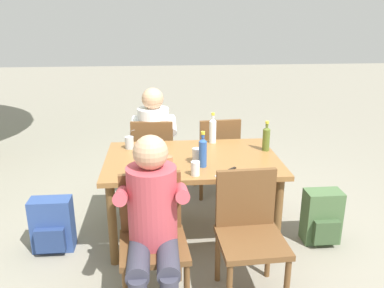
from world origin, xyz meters
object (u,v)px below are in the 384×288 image
person_in_white_shirt (154,136)px  cup_glass (197,155)px  bottle_olive (266,138)px  bottle_amber (140,159)px  cup_terracotta (168,162)px  cup_white (195,168)px  chair_near_left (152,232)px  person_in_plaid_shirt (152,218)px  backpack_by_near_side (322,218)px  cup_steel (129,143)px  chair_far_left (154,154)px  chair_far_right (217,152)px  backpack_by_far_side (52,226)px  table_knife (227,171)px  dining_table (192,168)px  chair_near_right (249,228)px  bottle_clear (213,130)px  bottle_blue (203,152)px

person_in_white_shirt → cup_glass: 1.05m
bottle_olive → bottle_amber: bearing=-158.9°
cup_terracotta → cup_white: 0.26m
chair_near_left → cup_glass: bearing=61.7°
chair_near_left → cup_glass: (0.36, 0.68, 0.29)m
person_in_plaid_shirt → backpack_by_near_side: 1.62m
cup_steel → cup_white: (0.53, -0.66, 0.00)m
chair_far_left → cup_terracotta: chair_far_left is taller
chair_far_right → bottle_olive: bottle_olive is taller
bottle_amber → cup_steel: bearing=101.9°
backpack_by_far_side → table_knife: bearing=-7.5°
chair_far_right → cup_steel: bearing=-150.7°
cup_white → bottle_amber: bearing=167.9°
cup_steel → backpack_by_near_side: cup_steel is taller
cup_glass → backpack_by_far_side: size_ratio=0.24×
table_knife → dining_table: bearing=125.5°
bottle_amber → table_knife: 0.67m
chair_far_right → bottle_amber: size_ratio=3.40×
chair_near_right → cup_steel: size_ratio=7.98×
chair_near_left → bottle_olive: bearing=41.9°
bottle_olive → cup_steel: (-1.21, 0.16, -0.06)m
dining_table → backpack_by_far_side: 1.25m
chair_far_right → cup_terracotta: size_ratio=8.90×
chair_near_right → bottle_clear: 1.21m
dining_table → backpack_by_near_side: 1.19m
person_in_plaid_shirt → cup_glass: 0.87m
cup_terracotta → dining_table: bearing=46.6°
backpack_by_far_side → chair_far_right: bearing=31.6°
person_in_white_shirt → bottle_olive: 1.26m
cup_steel → table_knife: (0.78, -0.62, -0.05)m
chair_near_right → person_in_white_shirt: (-0.65, 1.65, 0.17)m
bottle_clear → cup_white: (-0.24, -0.76, -0.07)m
bottle_clear → backpack_by_near_side: size_ratio=0.62×
cup_glass → person_in_white_shirt: bearing=110.2°
chair_far_right → person_in_plaid_shirt: bearing=-111.8°
person_in_plaid_shirt → cup_steel: person_in_plaid_shirt is taller
backpack_by_near_side → bottle_blue: bearing=179.2°
bottle_amber → bottle_olive: bearing=21.1°
bottle_amber → bottle_olive: (1.08, 0.42, 0.01)m
person_in_white_shirt → cup_terracotta: 1.12m
bottle_blue → cup_white: size_ratio=2.65×
backpack_by_far_side → dining_table: bearing=7.5°
chair_near_left → backpack_by_near_side: chair_near_left is taller
person_in_white_shirt → cup_terracotta: size_ratio=12.06×
dining_table → person_in_plaid_shirt: bearing=-110.4°
bottle_olive → cup_steel: 1.22m
cup_steel → chair_near_left: bearing=-78.9°
person_in_plaid_shirt → backpack_by_far_side: bearing=139.2°
chair_near_left → cup_steel: size_ratio=7.98×
person_in_plaid_shirt → backpack_by_near_side: person_in_plaid_shirt is taller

